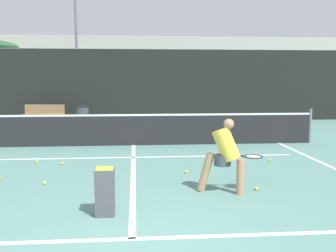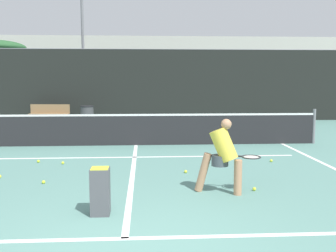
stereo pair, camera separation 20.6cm
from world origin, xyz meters
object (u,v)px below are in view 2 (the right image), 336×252
at_px(courtside_bench, 50,113).
at_px(trash_bin, 87,115).
at_px(player_practicing, 223,154).
at_px(ball_hopper, 100,190).
at_px(parked_car, 70,102).

xyz_separation_m(courtside_bench, trash_bin, (1.70, -0.37, -0.06)).
bearing_deg(player_practicing, trash_bin, 132.42).
bearing_deg(trash_bin, courtside_bench, 167.78).
bearing_deg(player_practicing, ball_hopper, -132.29).
relative_size(player_practicing, ball_hopper, 1.87).
distance_m(player_practicing, parked_car, 17.13).
xyz_separation_m(ball_hopper, parked_car, (-3.60, 17.15, 0.28)).
bearing_deg(ball_hopper, player_practicing, 25.41).
bearing_deg(trash_bin, ball_hopper, -80.96).
height_order(courtside_bench, trash_bin, courtside_bench).
relative_size(player_practicing, trash_bin, 1.62).
relative_size(ball_hopper, parked_car, 0.17).
bearing_deg(trash_bin, parked_car, 107.34).
bearing_deg(ball_hopper, trash_bin, 99.04).
relative_size(trash_bin, parked_car, 0.20).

